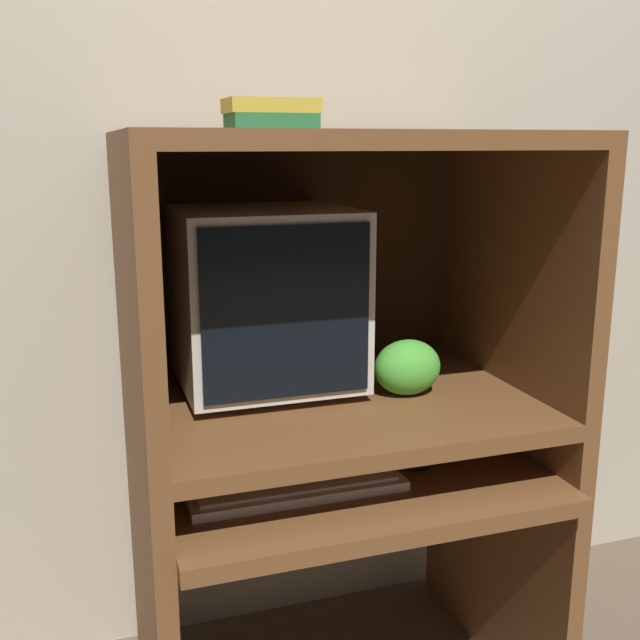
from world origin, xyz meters
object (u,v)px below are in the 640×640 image
object	(u,v)px
mouse	(420,463)
snack_bag	(407,367)
crt_monitor	(265,298)
keyboard	(294,484)
book_stack	(271,115)

from	to	relation	value
mouse	snack_bag	bearing A→B (deg)	85.09
crt_monitor	keyboard	size ratio (longest dim) A/B	0.93
keyboard	book_stack	bearing A→B (deg)	88.40
snack_bag	crt_monitor	bearing A→B (deg)	153.81
book_stack	crt_monitor	bearing A→B (deg)	88.51
snack_bag	keyboard	bearing A→B (deg)	-160.97
mouse	book_stack	world-z (taller)	book_stack
crt_monitor	book_stack	xyz separation A→B (m)	(-0.00, -0.08, 0.40)
snack_bag	book_stack	size ratio (longest dim) A/B	0.84
mouse	snack_bag	world-z (taller)	snack_bag
mouse	snack_bag	size ratio (longest dim) A/B	0.42
keyboard	book_stack	distance (m)	0.77
keyboard	mouse	distance (m)	0.29
crt_monitor	book_stack	size ratio (longest dim) A/B	2.26
keyboard	snack_bag	bearing A→B (deg)	19.03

